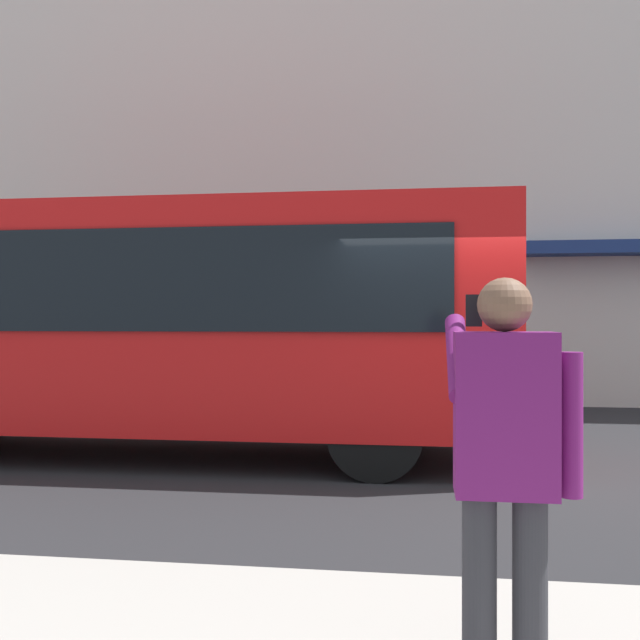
% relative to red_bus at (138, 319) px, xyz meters
% --- Properties ---
extents(ground_plane, '(60.00, 60.00, 0.00)m').
position_rel_red_bus_xyz_m(ground_plane, '(-3.92, 0.69, -1.68)').
color(ground_plane, '#232326').
extents(building_facade_far, '(28.00, 1.55, 12.00)m').
position_rel_red_bus_xyz_m(building_facade_far, '(-3.93, -6.10, 4.30)').
color(building_facade_far, beige).
rests_on(building_facade_far, ground_plane).
extents(red_bus, '(9.05, 2.54, 3.08)m').
position_rel_red_bus_xyz_m(red_bus, '(0.00, 0.00, 0.00)').
color(red_bus, red).
rests_on(red_bus, ground_plane).
extents(pedestrian_photographer, '(0.53, 0.52, 1.70)m').
position_rel_red_bus_xyz_m(pedestrian_photographer, '(-3.82, 5.54, -0.54)').
color(pedestrian_photographer, '#2D2D33').
rests_on(pedestrian_photographer, sidewalk_curb).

